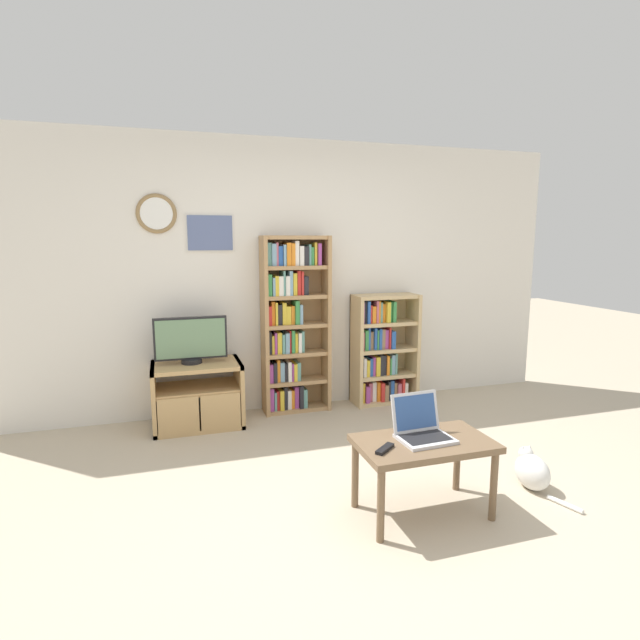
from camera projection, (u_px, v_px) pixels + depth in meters
The scene contains 10 objects.
ground_plane at pixel (369, 516), 3.03m from camera, with size 18.00×18.00×0.00m, color #BCAD93.
wall_back at pixel (284, 276), 4.85m from camera, with size 5.77×0.09×2.60m.
tv_stand at pixel (198, 394), 4.46m from camera, with size 0.78×0.50×0.58m.
television at pixel (191, 340), 4.39m from camera, with size 0.63×0.18×0.42m.
bookshelf_tall at pixel (291, 323), 4.78m from camera, with size 0.64×0.25×1.70m.
bookshelf_short at pixel (380, 351), 5.09m from camera, with size 0.66×0.30×1.12m.
coffee_table at pixel (424, 450), 3.00m from camera, with size 0.81×0.47×0.47m.
laptop at pixel (421, 427), 3.03m from camera, with size 0.33×0.30×0.26m.
remote_near_laptop at pixel (385, 449), 2.85m from camera, with size 0.15×0.13×0.02m.
cat at pixel (532, 471), 3.36m from camera, with size 0.21×0.52×0.28m.
Camera 1 is at (-1.12, -2.59, 1.67)m, focal length 28.00 mm.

